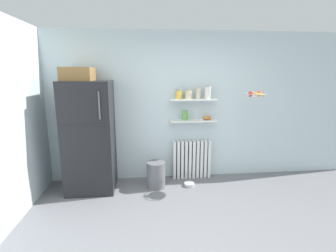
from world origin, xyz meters
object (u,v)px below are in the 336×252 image
(radiator, at_px, (192,159))
(trash_bin, at_px, (156,175))
(refrigerator, at_px, (89,134))
(hanging_fruit_basket, at_px, (256,94))
(vase, at_px, (185,115))
(storage_jar_1, at_px, (188,94))
(storage_jar_3, at_px, (208,92))
(storage_jar_0, at_px, (179,94))
(shelf_bowl, at_px, (207,118))
(pet_food_bowl, at_px, (189,184))
(storage_jar_2, at_px, (198,93))

(radiator, relative_size, trash_bin, 1.58)
(refrigerator, relative_size, hanging_fruit_basket, 5.88)
(vase, xyz_separation_m, trash_bin, (-0.53, -0.31, -0.95))
(storage_jar_1, xyz_separation_m, trash_bin, (-0.59, -0.31, -1.31))
(storage_jar_3, relative_size, trash_bin, 0.52)
(storage_jar_0, distance_m, shelf_bowl, 0.66)
(shelf_bowl, bearing_deg, hanging_fruit_basket, -30.42)
(storage_jar_0, relative_size, pet_food_bowl, 0.92)
(storage_jar_2, relative_size, storage_jar_3, 0.87)
(radiator, height_order, hanging_fruit_basket, hanging_fruit_basket)
(radiator, distance_m, pet_food_bowl, 0.49)
(storage_jar_2, relative_size, vase, 1.19)
(trash_bin, bearing_deg, shelf_bowl, 18.22)
(storage_jar_0, height_order, storage_jar_2, storage_jar_2)
(shelf_bowl, bearing_deg, storage_jar_1, -180.00)
(radiator, bearing_deg, hanging_fruit_basket, -24.48)
(storage_jar_0, relative_size, shelf_bowl, 1.09)
(vase, bearing_deg, hanging_fruit_basket, -20.15)
(storage_jar_2, bearing_deg, pet_food_bowl, -119.93)
(vase, height_order, pet_food_bowl, vase)
(storage_jar_1, xyz_separation_m, hanging_fruit_basket, (1.02, -0.39, 0.02))
(storage_jar_1, bearing_deg, hanging_fruit_basket, -21.21)
(storage_jar_0, height_order, storage_jar_3, storage_jar_3)
(shelf_bowl, xyz_separation_m, trash_bin, (-0.93, -0.31, -0.90))
(trash_bin, height_order, hanging_fruit_basket, hanging_fruit_basket)
(shelf_bowl, xyz_separation_m, pet_food_bowl, (-0.36, -0.32, -1.09))
(storage_jar_3, distance_m, pet_food_bowl, 1.62)
(refrigerator, bearing_deg, radiator, 8.69)
(radiator, distance_m, hanging_fruit_basket, 1.59)
(pet_food_bowl, height_order, hanging_fruit_basket, hanging_fruit_basket)
(refrigerator, height_order, trash_bin, refrigerator)
(shelf_bowl, distance_m, hanging_fruit_basket, 0.90)
(trash_bin, bearing_deg, storage_jar_1, 27.61)
(storage_jar_1, xyz_separation_m, shelf_bowl, (0.34, 0.00, -0.42))
(storage_jar_1, height_order, storage_jar_2, storage_jar_2)
(vase, height_order, hanging_fruit_basket, hanging_fruit_basket)
(trash_bin, distance_m, hanging_fruit_basket, 2.09)
(hanging_fruit_basket, bearing_deg, radiator, 155.52)
(refrigerator, xyz_separation_m, storage_jar_0, (1.48, 0.23, 0.60))
(storage_jar_2, bearing_deg, trash_bin, -157.88)
(trash_bin, bearing_deg, pet_food_bowl, -1.65)
(vase, relative_size, trash_bin, 0.38)
(storage_jar_2, xyz_separation_m, trash_bin, (-0.75, -0.31, -1.33))
(radiator, relative_size, shelf_bowl, 4.67)
(radiator, height_order, storage_jar_3, storage_jar_3)
(trash_bin, bearing_deg, vase, 30.18)
(radiator, height_order, trash_bin, radiator)
(storage_jar_3, distance_m, vase, 0.56)
(storage_jar_3, bearing_deg, trash_bin, -161.61)
(pet_food_bowl, bearing_deg, trash_bin, 178.35)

